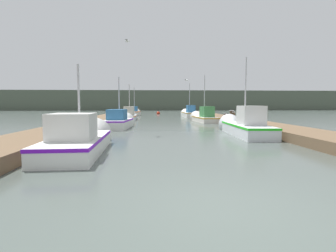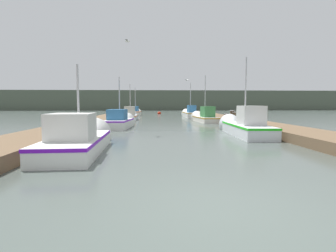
# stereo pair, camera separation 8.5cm
# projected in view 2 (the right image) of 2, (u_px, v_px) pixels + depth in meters

# --- Properties ---
(ground_plane) EXTENTS (200.00, 200.00, 0.00)m
(ground_plane) POSITION_uv_depth(u_px,v_px,m) (221.00, 209.00, 4.32)
(ground_plane) COLOR #47514C
(dock_left) EXTENTS (2.57, 40.00, 0.44)m
(dock_left) POSITION_uv_depth(u_px,v_px,m) (88.00, 124.00, 19.91)
(dock_left) COLOR brown
(dock_left) RESTS_ON ground_plane
(dock_right) EXTENTS (2.57, 40.00, 0.44)m
(dock_right) POSITION_uv_depth(u_px,v_px,m) (247.00, 123.00, 20.54)
(dock_right) COLOR brown
(dock_right) RESTS_ON ground_plane
(distant_shore_ridge) EXTENTS (120.00, 16.00, 5.41)m
(distant_shore_ridge) POSITION_uv_depth(u_px,v_px,m) (158.00, 101.00, 78.05)
(distant_shore_ridge) COLOR #4C5647
(distant_shore_ridge) RESTS_ON ground_plane
(fishing_boat_0) EXTENTS (1.91, 5.85, 3.64)m
(fishing_boat_0) POSITION_uv_depth(u_px,v_px,m) (81.00, 139.00, 9.77)
(fishing_boat_0) COLOR silver
(fishing_boat_0) RESTS_ON ground_plane
(fishing_boat_1) EXTENTS (1.77, 6.51, 4.71)m
(fishing_boat_1) POSITION_uv_depth(u_px,v_px,m) (243.00, 126.00, 15.08)
(fishing_boat_1) COLOR silver
(fishing_boat_1) RESTS_ON ground_plane
(fishing_boat_2) EXTENTS (1.84, 5.01, 4.04)m
(fishing_boat_2) POSITION_uv_depth(u_px,v_px,m) (121.00, 121.00, 19.23)
(fishing_boat_2) COLOR silver
(fishing_boat_2) RESTS_ON ground_plane
(fishing_boat_3) EXTENTS (2.04, 5.54, 4.97)m
(fishing_boat_3) POSITION_uv_depth(u_px,v_px,m) (204.00, 117.00, 25.84)
(fishing_boat_3) COLOR silver
(fishing_boat_3) RESTS_ON ground_plane
(fishing_boat_4) EXTENTS (1.62, 5.41, 4.37)m
(fishing_boat_4) POSITION_uv_depth(u_px,v_px,m) (130.00, 116.00, 29.42)
(fishing_boat_4) COLOR silver
(fishing_boat_4) RESTS_ON ground_plane
(fishing_boat_5) EXTENTS (1.74, 5.91, 4.84)m
(fishing_boat_5) POSITION_uv_depth(u_px,v_px,m) (190.00, 114.00, 34.64)
(fishing_boat_5) COLOR silver
(fishing_boat_5) RESTS_ON ground_plane
(fishing_boat_6) EXTENTS (1.69, 4.61, 4.57)m
(fishing_boat_6) POSITION_uv_depth(u_px,v_px,m) (136.00, 112.00, 39.01)
(fishing_boat_6) COLOR silver
(fishing_boat_6) RESTS_ON ground_plane
(mooring_piling_0) EXTENTS (0.30, 0.30, 1.14)m
(mooring_piling_0) POSITION_uv_depth(u_px,v_px,m) (234.00, 119.00, 19.56)
(mooring_piling_0) COLOR #473523
(mooring_piling_0) RESTS_ON ground_plane
(mooring_piling_1) EXTENTS (0.34, 0.34, 1.26)m
(mooring_piling_1) POSITION_uv_depth(u_px,v_px,m) (232.00, 119.00, 19.63)
(mooring_piling_1) COLOR #473523
(mooring_piling_1) RESTS_ON ground_plane
(mooring_piling_2) EXTENTS (0.35, 0.35, 1.13)m
(mooring_piling_2) POSITION_uv_depth(u_px,v_px,m) (210.00, 114.00, 29.14)
(mooring_piling_2) COLOR #473523
(mooring_piling_2) RESTS_ON ground_plane
(mooring_piling_3) EXTENTS (0.27, 0.27, 0.95)m
(mooring_piling_3) POSITION_uv_depth(u_px,v_px,m) (226.00, 119.00, 22.37)
(mooring_piling_3) COLOR #473523
(mooring_piling_3) RESTS_ON ground_plane
(channel_buoy) EXTENTS (0.59, 0.59, 1.09)m
(channel_buoy) POSITION_uv_depth(u_px,v_px,m) (159.00, 113.00, 44.58)
(channel_buoy) COLOR red
(channel_buoy) RESTS_ON ground_plane
(seagull_lead) EXTENTS (0.48, 0.46, 0.12)m
(seagull_lead) POSITION_uv_depth(u_px,v_px,m) (187.00, 80.00, 22.84)
(seagull_lead) COLOR white
(seagull_1) EXTENTS (0.30, 0.56, 0.12)m
(seagull_1) POSITION_uv_depth(u_px,v_px,m) (127.00, 41.00, 14.89)
(seagull_1) COLOR white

